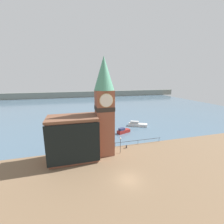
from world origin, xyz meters
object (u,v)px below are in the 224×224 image
mooring_bollard_near (126,146)px  pier_building (73,138)px  boat_near (123,131)px  clock_tower (104,105)px  boat_far (137,124)px  lamp_post (120,142)px

mooring_bollard_near → pier_building: bearing=-172.0°
boat_near → mooring_bollard_near: bearing=-126.6°
clock_tower → mooring_bollard_near: size_ratio=27.24×
clock_tower → boat_far: size_ratio=3.18×
clock_tower → lamp_post: 9.20m
boat_near → boat_far: bearing=14.6°
clock_tower → boat_far: bearing=46.4°
clock_tower → lamp_post: clock_tower is taller
pier_building → mooring_bollard_near: pier_building is taller
boat_far → mooring_bollard_near: (-9.69, -15.01, -0.24)m
pier_building → boat_near: pier_building is taller
clock_tower → boat_near: size_ratio=4.66×
clock_tower → pier_building: 9.44m
pier_building → clock_tower: bearing=5.8°
pier_building → mooring_bollard_near: (12.35, 1.74, -4.20)m
boat_far → mooring_bollard_near: boat_far is taller
boat_near → lamp_post: (-4.94, -11.94, 2.01)m
boat_far → lamp_post: size_ratio=1.76×
pier_building → boat_near: 19.46m
pier_building → boat_near: bearing=37.8°
boat_far → clock_tower: bearing=-107.0°
mooring_bollard_near → clock_tower: bearing=-169.4°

